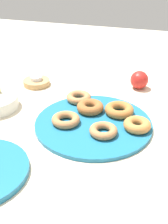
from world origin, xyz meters
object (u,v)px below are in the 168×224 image
(donut_0, at_px, (66,120))
(donut_2, at_px, (103,131))
(donut_1, at_px, (90,107))
(candle_holder, at_px, (37,82))
(tealight, at_px, (36,78))
(donut_3, at_px, (137,125))
(apple, at_px, (139,80))
(donut_5, at_px, (79,97))
(donut_plate, at_px, (93,124))
(donut_4, at_px, (119,110))

(donut_0, xyz_separation_m, donut_2, (-0.02, -0.12, -0.00))
(donut_1, height_order, donut_2, donut_1)
(donut_1, height_order, candle_holder, donut_1)
(donut_0, bearing_deg, tealight, 40.34)
(donut_2, bearing_deg, donut_1, 31.64)
(donut_0, bearing_deg, donut_3, -82.61)
(apple, bearing_deg, donut_3, -173.60)
(donut_5, bearing_deg, apple, -44.47)
(donut_5, height_order, tealight, same)
(apple, bearing_deg, donut_plate, 162.34)
(donut_2, bearing_deg, donut_5, 36.46)
(donut_1, xyz_separation_m, candle_holder, (0.16, 0.26, -0.02))
(candle_holder, bearing_deg, donut_5, -115.86)
(donut_0, xyz_separation_m, tealight, (0.25, 0.21, 0.01))
(apple, bearing_deg, donut_0, 152.44)
(donut_plate, height_order, donut_0, donut_0)
(tealight, bearing_deg, donut_1, -121.02)
(tealight, bearing_deg, donut_5, -115.86)
(donut_2, bearing_deg, apple, -8.45)
(apple, bearing_deg, candle_holder, 102.53)
(donut_plate, height_order, donut_1, donut_1)
(donut_0, distance_m, donut_4, 0.18)
(donut_1, relative_size, donut_2, 1.08)
(donut_2, bearing_deg, donut_4, -9.58)
(donut_5, bearing_deg, donut_plate, -144.75)
(donut_5, distance_m, apple, 0.26)
(donut_1, height_order, donut_5, donut_1)
(donut_3, height_order, donut_5, donut_3)
(donut_5, bearing_deg, candle_holder, 64.14)
(donut_0, relative_size, tealight, 1.86)
(donut_0, height_order, donut_2, donut_0)
(donut_0, distance_m, donut_5, 0.15)
(donut_0, distance_m, tealight, 0.33)
(donut_1, relative_size, apple, 1.27)
(donut_1, distance_m, donut_3, 0.17)
(donut_2, relative_size, donut_4, 0.88)
(donut_2, relative_size, apple, 1.18)
(candle_holder, relative_size, tealight, 2.22)
(donut_0, xyz_separation_m, apple, (0.34, -0.18, 0.01))
(donut_4, bearing_deg, donut_5, 72.23)
(donut_2, xyz_separation_m, donut_3, (0.05, -0.09, 0.00))
(donut_0, distance_m, donut_3, 0.21)
(donut_1, xyz_separation_m, donut_3, (-0.07, -0.16, -0.00))
(donut_3, distance_m, donut_4, 0.10)
(donut_3, xyz_separation_m, tealight, (0.22, 0.43, 0.00))
(tealight, bearing_deg, donut_4, -112.56)
(donut_3, relative_size, donut_4, 0.88)
(donut_0, height_order, donut_1, donut_1)
(donut_2, relative_size, tealight, 1.75)
(candle_holder, bearing_deg, donut_3, -117.80)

